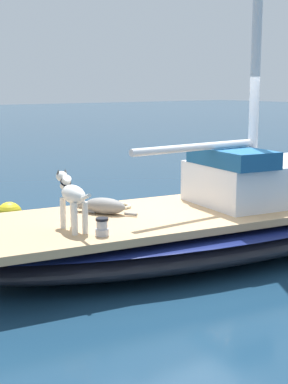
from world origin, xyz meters
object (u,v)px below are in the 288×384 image
deck_winch (102,227)px  dog_grey (102,206)px  sailboat_main (200,230)px  coiled_rope (120,206)px  dog_white (72,196)px  mooring_buoy (9,215)px

deck_winch → dog_grey: bearing=146.9°
sailboat_main → dog_grey: (-0.56, -1.29, 0.43)m
coiled_rope → dog_white: bearing=-59.5°
sailboat_main → deck_winch: (0.40, -1.92, 0.42)m
dog_white → coiled_rope: size_ratio=2.90×
sailboat_main → dog_white: size_ratio=8.05×
mooring_buoy → deck_winch: bearing=-5.8°
coiled_rope → sailboat_main: bearing=50.8°
coiled_rope → mooring_buoy: coiled_rope is taller
dog_white → coiled_rope: bearing=120.5°
deck_winch → coiled_rope: size_ratio=0.65×
sailboat_main → coiled_rope: size_ratio=23.31×
dog_grey → coiled_rope: dog_grey is taller
dog_white → deck_winch: bearing=18.2°
sailboat_main → coiled_rope: 1.19m
dog_grey → dog_white: (0.53, -0.77, 0.32)m
dog_white → coiled_rope: (-0.69, 1.17, -0.40)m
sailboat_main → dog_white: (-0.03, -2.06, 0.75)m
dog_grey → coiled_rope: (-0.17, 0.41, -0.08)m
deck_winch → dog_white: bearing=-161.8°
sailboat_main → deck_winch: size_ratio=35.97×
sailboat_main → mooring_buoy: size_ratio=17.17×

